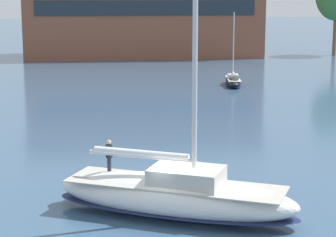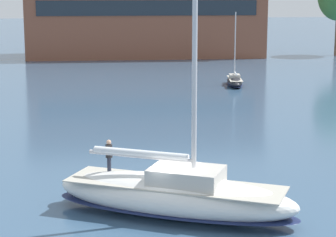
% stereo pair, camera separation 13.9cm
% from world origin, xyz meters
% --- Properties ---
extents(ground_plane, '(400.00, 400.00, 0.00)m').
position_xyz_m(ground_plane, '(0.00, 0.00, 0.00)').
color(ground_plane, '#385675').
extents(waterfront_building, '(37.02, 13.56, 14.54)m').
position_xyz_m(waterfront_building, '(3.55, 73.35, 7.31)').
color(waterfront_building, brown).
rests_on(waterfront_building, ground).
extents(sailboat_main, '(12.17, 8.12, 16.33)m').
position_xyz_m(sailboat_main, '(0.03, -0.01, 1.11)').
color(sailboat_main, white).
rests_on(sailboat_main, ground).
extents(sailboat_moored_near_marina, '(2.25, 5.93, 7.98)m').
position_xyz_m(sailboat_moored_near_marina, '(11.18, 40.68, 0.54)').
color(sailboat_moored_near_marina, '#232328').
rests_on(sailboat_moored_near_marina, ground).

